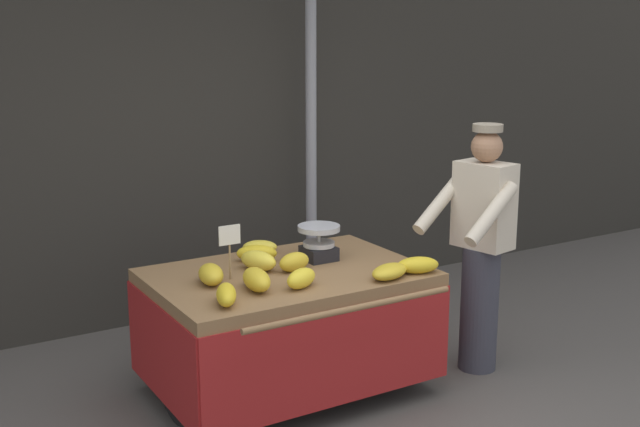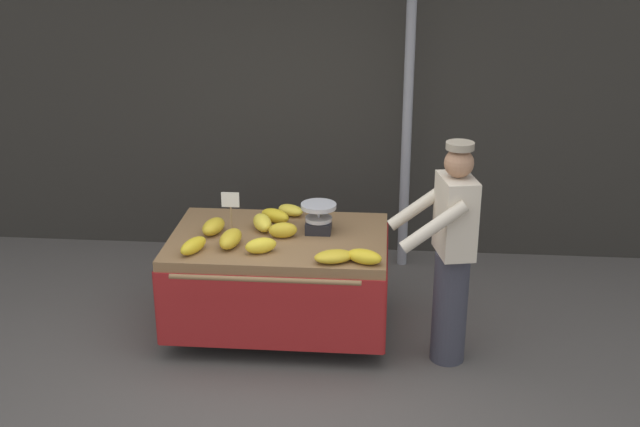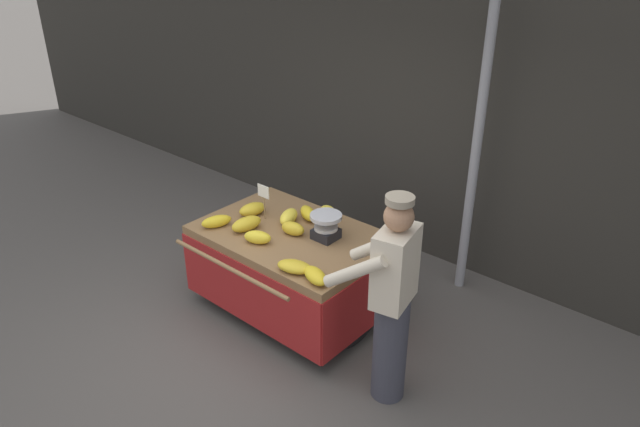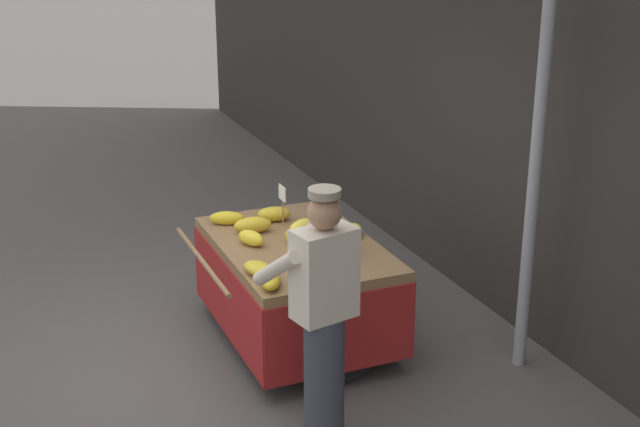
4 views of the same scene
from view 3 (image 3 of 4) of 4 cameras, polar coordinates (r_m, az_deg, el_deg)
The scene contains 17 objects.
ground_plane at distance 5.13m, azimuth -8.48°, elevation -14.42°, with size 60.00×60.00×0.00m, color #514C47.
back_wall at distance 6.16m, azimuth 10.39°, elevation 13.44°, with size 16.00×0.24×3.95m, color #2D2B26.
street_pole at distance 5.57m, azimuth 14.87°, elevation 5.88°, with size 0.09×0.09×2.90m, color gray.
banana_cart at distance 5.39m, azimuth -2.72°, elevation -3.84°, with size 1.71×1.35×0.83m.
weighing_scale at distance 5.12m, azimuth 0.58°, elevation -1.27°, with size 0.28×0.28×0.24m.
price_sign at distance 5.43m, azimuth -5.49°, elevation 1.84°, with size 0.14×0.01×0.34m.
banana_bunch_0 at distance 5.41m, azimuth -3.05°, elevation -0.33°, with size 0.14×0.27×0.13m, color yellow.
banana_bunch_1 at distance 5.11m, azimuth -6.06°, elevation -2.30°, with size 0.12×0.24×0.12m, color yellow.
banana_bunch_2 at distance 4.70m, azimuth -2.49°, elevation -5.16°, with size 0.16×0.29×0.09m, color gold.
banana_bunch_3 at distance 5.42m, azimuth -9.99°, elevation -0.76°, with size 0.11×0.28×0.11m, color gold.
banana_bunch_4 at distance 5.32m, azimuth -7.13°, elevation -1.01°, with size 0.14×0.30×0.13m, color gold.
banana_bunch_5 at distance 5.49m, azimuth -1.17°, elevation 0.02°, with size 0.12×0.27×0.11m, color gold.
banana_bunch_6 at distance 5.54m, azimuth 0.80°, elevation 0.18°, with size 0.14×0.23×0.09m, color yellow.
banana_bunch_7 at distance 5.59m, azimuth -6.56°, elevation 0.41°, with size 0.14×0.27×0.12m, color gold.
banana_bunch_8 at distance 4.57m, azimuth -0.45°, elevation -6.04°, with size 0.14×0.27×0.10m, color gold.
banana_bunch_9 at distance 5.21m, azimuth -2.65°, elevation -1.47°, with size 0.12×0.22×0.12m, color gold.
vendor_person at distance 4.34m, azimuth 6.92°, elevation -8.42°, with size 0.65×0.60×1.71m.
Camera 3 is at (3.04, -2.40, 3.37)m, focal length 33.04 mm.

